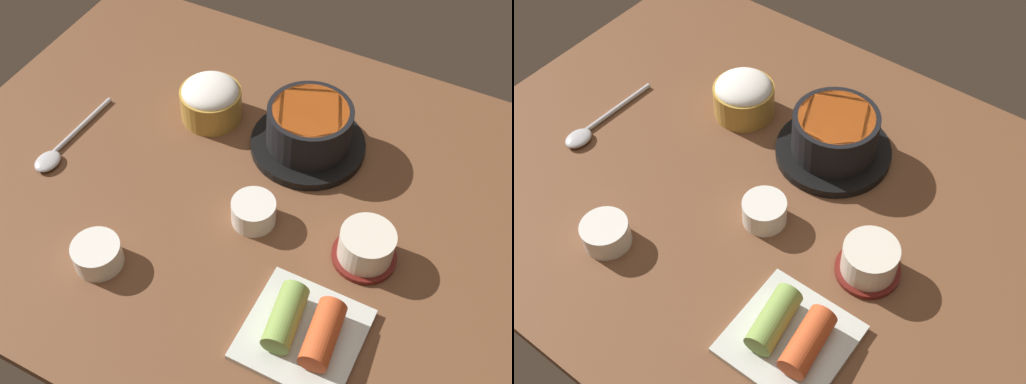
{
  "view_description": "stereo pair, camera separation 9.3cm",
  "coord_description": "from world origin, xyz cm",
  "views": [
    {
      "loc": [
        29.06,
        -54.29,
        76.61
      ],
      "look_at": [
        2.0,
        -2.0,
        5.0
      ],
      "focal_mm": 44.68,
      "sensor_mm": 36.0,
      "label": 1
    },
    {
      "loc": [
        36.92,
        -49.4,
        76.61
      ],
      "look_at": [
        2.0,
        -2.0,
        5.0
      ],
      "focal_mm": 44.68,
      "sensor_mm": 36.0,
      "label": 2
    }
  ],
  "objects": [
    {
      "name": "side_bowl_near",
      "position": [
        -12.66,
        -21.0,
        4.01
      ],
      "size": [
        6.81,
        6.81,
        3.76
      ],
      "color": "white",
      "rests_on": "dining_table"
    },
    {
      "name": "rice_bowl",
      "position": [
        -13.4,
        11.61,
        5.65
      ],
      "size": [
        10.19,
        10.19,
        7.16
      ],
      "color": "#B78C38",
      "rests_on": "dining_table"
    },
    {
      "name": "kimchi_plate",
      "position": [
        17.16,
        -18.27,
        3.78
      ],
      "size": [
        14.62,
        14.62,
        4.76
      ],
      "color": "silver",
      "rests_on": "dining_table"
    },
    {
      "name": "stone_pot",
      "position": [
        3.96,
        12.24,
        5.88
      ],
      "size": [
        18.38,
        18.38,
        8.3
      ],
      "color": "black",
      "rests_on": "dining_table"
    },
    {
      "name": "tea_cup_with_saucer",
      "position": [
        19.71,
        -3.44,
        4.7
      ],
      "size": [
        9.1,
        9.1,
        5.43
      ],
      "color": "maroon",
      "rests_on": "dining_table"
    },
    {
      "name": "banchan_cup_center",
      "position": [
        2.99,
        -4.69,
        4.09
      ],
      "size": [
        6.5,
        6.5,
        3.91
      ],
      "color": "white",
      "rests_on": "dining_table"
    },
    {
      "name": "spoon",
      "position": [
        -30.85,
        -7.08,
        2.61
      ],
      "size": [
        3.6,
        18.82,
        1.35
      ],
      "color": "#B7B7BC",
      "rests_on": "dining_table"
    },
    {
      "name": "dining_table",
      "position": [
        0.0,
        0.0,
        1.0
      ],
      "size": [
        100.0,
        76.0,
        2.0
      ],
      "primitive_type": "cube",
      "color": "brown",
      "rests_on": "ground"
    }
  ]
}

